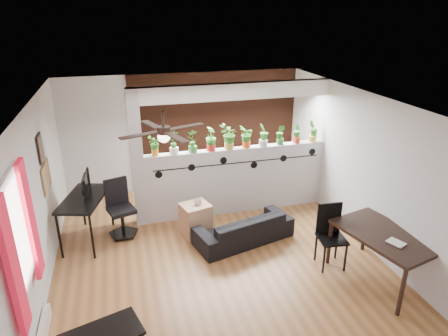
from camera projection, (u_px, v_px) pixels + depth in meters
room_shell at (217, 186)px, 6.18m from camera, size 6.30×7.10×2.90m
partition_wall at (237, 180)px, 7.95m from camera, size 3.60×0.18×1.35m
ceiling_header at (238, 91)px, 7.28m from camera, size 3.60×0.18×0.30m
pier_column at (137, 160)px, 7.25m from camera, size 0.22×0.20×2.60m
brick_panel at (219, 130)px, 9.03m from camera, size 3.90×0.05×2.60m
vine_decal at (239, 163)px, 7.71m from camera, size 3.31×0.01×0.30m
window_assembly at (19, 238)px, 4.40m from camera, size 0.09×1.30×1.55m
baseboard_heater at (42, 336)px, 4.94m from camera, size 0.08×1.00×0.18m
corkboard at (46, 177)px, 6.38m from camera, size 0.03×0.60×0.45m
framed_art at (40, 148)px, 6.15m from camera, size 0.03×0.34×0.44m
ceiling_fan at (164, 133)px, 5.34m from camera, size 1.19×1.19×0.43m
potted_plant_0 at (155, 145)px, 7.24m from camera, size 0.21×0.23×0.37m
potted_plant_1 at (174, 141)px, 7.31m from camera, size 0.26×0.22×0.45m
potted_plant_2 at (193, 140)px, 7.39m from camera, size 0.24×0.20×0.45m
potted_plant_3 at (211, 138)px, 7.48m from camera, size 0.27×0.29×0.46m
potted_plant_4 at (229, 136)px, 7.56m from camera, size 0.33×0.32×0.48m
potted_plant_5 at (247, 136)px, 7.65m from camera, size 0.22×0.25×0.43m
potted_plant_6 at (264, 134)px, 7.73m from camera, size 0.30×0.31×0.46m
potted_plant_7 at (280, 134)px, 7.83m from camera, size 0.26×0.25×0.40m
potted_plant_8 at (297, 132)px, 7.91m from camera, size 0.18×0.22×0.40m
potted_plant_9 at (313, 130)px, 7.99m from camera, size 0.23×0.19×0.43m
sofa at (244, 228)px, 7.05m from camera, size 1.78×1.05×0.49m
cube_shelf at (196, 219)px, 7.24m from camera, size 0.59×0.55×0.60m
cup at (198, 202)px, 7.12m from camera, size 0.14×0.14×0.11m
computer_desk at (84, 202)px, 6.86m from camera, size 0.92×1.30×0.85m
monitor at (83, 188)px, 6.92m from camera, size 0.36×0.08×0.20m
office_chair at (121, 212)px, 7.17m from camera, size 0.55×0.55×1.04m
dining_table at (384, 239)px, 5.88m from camera, size 1.20×1.61×0.79m
book at (393, 245)px, 5.55m from camera, size 0.25×0.28×0.02m
folding_chair at (330, 229)px, 6.31m from camera, size 0.46×0.46×1.03m
coffee_table at (102, 336)px, 4.57m from camera, size 1.00×0.73×0.42m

